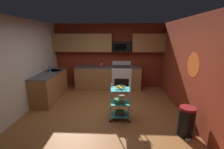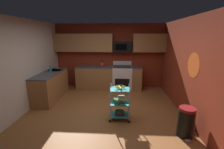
% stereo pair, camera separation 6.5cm
% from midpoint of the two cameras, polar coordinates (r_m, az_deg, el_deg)
% --- Properties ---
extents(floor, '(4.40, 4.80, 0.04)m').
position_cam_midpoint_polar(floor, '(4.50, -3.68, -14.30)').
color(floor, '#995B2D').
rests_on(floor, ground).
extents(wall_back, '(4.52, 0.06, 2.60)m').
position_cam_midpoint_polar(wall_back, '(6.43, -1.57, 6.87)').
color(wall_back, maroon).
rests_on(wall_back, ground).
extents(wall_left, '(0.06, 4.80, 2.60)m').
position_cam_midpoint_polar(wall_left, '(4.83, -31.33, 2.26)').
color(wall_left, silver).
rests_on(wall_left, ground).
extents(wall_right, '(0.06, 4.80, 2.60)m').
position_cam_midpoint_polar(wall_right, '(4.39, 26.35, 1.86)').
color(wall_right, maroon).
rests_on(wall_right, ground).
extents(wall_flower_decal, '(0.00, 0.60, 0.60)m').
position_cam_midpoint_polar(wall_flower_decal, '(4.13, 27.49, 3.16)').
color(wall_flower_decal, '#E5591E').
extents(counter_run, '(3.51, 2.33, 0.92)m').
position_cam_midpoint_polar(counter_run, '(5.93, -9.47, -2.22)').
color(counter_run, '#9E6B3D').
rests_on(counter_run, ground).
extents(oven_range, '(0.76, 0.65, 1.10)m').
position_cam_midpoint_polar(oven_range, '(6.25, 3.23, -1.05)').
color(oven_range, white).
rests_on(oven_range, ground).
extents(upper_cabinets, '(4.40, 0.33, 0.70)m').
position_cam_midpoint_polar(upper_cabinets, '(6.19, -2.87, 11.68)').
color(upper_cabinets, '#9E6B3D').
extents(microwave, '(0.70, 0.39, 0.40)m').
position_cam_midpoint_polar(microwave, '(6.15, 3.38, 10.26)').
color(microwave, black).
extents(rolling_cart, '(0.55, 0.40, 0.91)m').
position_cam_midpoint_polar(rolling_cart, '(4.02, 2.54, -10.47)').
color(rolling_cart, silver).
rests_on(rolling_cart, ground).
extents(fruit_bowl, '(0.27, 0.27, 0.07)m').
position_cam_midpoint_polar(fruit_bowl, '(3.86, 2.61, -4.75)').
color(fruit_bowl, silver).
rests_on(fruit_bowl, rolling_cart).
extents(mixing_bowl_large, '(0.25, 0.25, 0.11)m').
position_cam_midpoint_polar(mixing_bowl_large, '(3.99, 1.99, -9.59)').
color(mixing_bowl_large, '#387F4C').
rests_on(mixing_bowl_large, rolling_cart).
extents(mixing_bowl_small, '(0.18, 0.18, 0.08)m').
position_cam_midpoint_polar(mixing_bowl_small, '(3.92, 3.09, -8.45)').
color(mixing_bowl_small, silver).
rests_on(mixing_bowl_small, rolling_cart).
extents(book_stack, '(0.25, 0.19, 0.11)m').
position_cam_midpoint_polar(book_stack, '(4.14, 2.50, -13.92)').
color(book_stack, '#1E4C8C').
rests_on(book_stack, rolling_cart).
extents(kettle, '(0.21, 0.18, 0.26)m').
position_cam_midpoint_polar(kettle, '(6.17, -4.23, 3.67)').
color(kettle, red).
rests_on(kettle, counter_run).
extents(dish_soap_bottle, '(0.06, 0.06, 0.20)m').
position_cam_midpoint_polar(dish_soap_bottle, '(5.70, -22.45, 1.96)').
color(dish_soap_bottle, '#2D8CBF').
rests_on(dish_soap_bottle, counter_run).
extents(trash_can, '(0.34, 0.42, 0.66)m').
position_cam_midpoint_polar(trash_can, '(3.82, 25.42, -15.45)').
color(trash_can, black).
rests_on(trash_can, ground).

